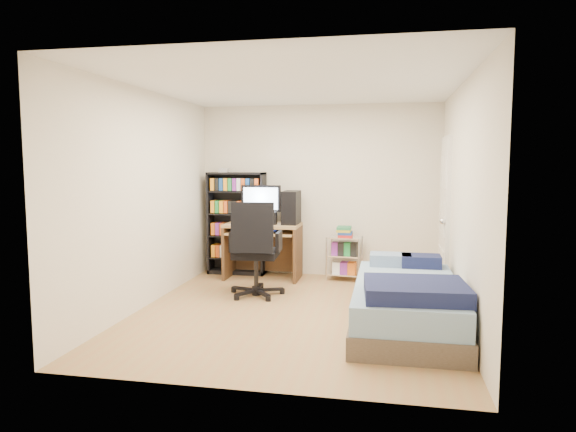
% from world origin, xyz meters
% --- Properties ---
extents(room, '(3.58, 4.08, 2.58)m').
position_xyz_m(room, '(0.00, 0.00, 1.25)').
color(room, '#A17E50').
rests_on(room, ground).
extents(media_shelf, '(0.86, 0.29, 1.58)m').
position_xyz_m(media_shelf, '(-1.21, 1.84, 0.78)').
color(media_shelf, black).
rests_on(media_shelf, room).
extents(computer_desk, '(1.06, 0.62, 1.34)m').
position_xyz_m(computer_desk, '(-0.64, 1.65, 0.72)').
color(computer_desk, '#A48254').
rests_on(computer_desk, room).
extents(office_chair, '(0.76, 0.76, 1.20)m').
position_xyz_m(office_chair, '(-0.61, 0.61, 0.38)').
color(office_chair, black).
rests_on(office_chair, room).
extents(wire_cart, '(0.51, 0.39, 0.76)m').
position_xyz_m(wire_cart, '(0.41, 1.73, 0.50)').
color(wire_cart, white).
rests_on(wire_cart, room).
extents(bed, '(1.05, 2.11, 0.60)m').
position_xyz_m(bed, '(1.21, -0.29, 0.26)').
color(bed, brown).
rests_on(bed, room).
extents(door, '(0.12, 0.80, 2.00)m').
position_xyz_m(door, '(1.72, 1.35, 1.00)').
color(door, silver).
rests_on(door, room).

